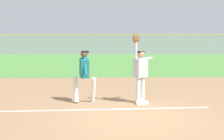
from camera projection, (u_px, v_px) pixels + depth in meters
ground_plane at (134, 119)px, 8.91m from camera, size 79.97×79.97×0.00m
outfield_grass at (113, 62)px, 26.30m from camera, size 46.79×18.38×0.01m
chalk_foul_line at (10, 111)px, 9.74m from camera, size 11.99×0.78×0.01m
first_base at (142, 103)px, 10.75m from camera, size 0.38×0.38×0.08m
fielder at (140, 69)px, 10.79m from camera, size 0.76×0.66×2.28m
runner at (84, 72)px, 10.90m from camera, size 0.81×0.84×1.72m
baseball at (134, 43)px, 10.73m from camera, size 0.07×0.07×0.07m
outfield_fence at (110, 44)px, 35.31m from camera, size 46.87×0.08×2.16m
parked_car_white at (67, 47)px, 38.40m from camera, size 4.51×2.33×1.25m
parked_car_green at (118, 47)px, 38.21m from camera, size 4.46×2.23×1.25m
parked_car_red at (163, 47)px, 38.31m from camera, size 4.57×2.46×1.25m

